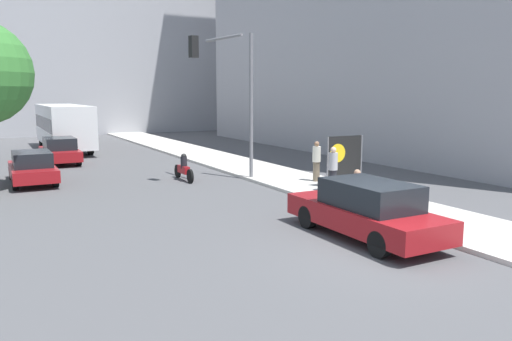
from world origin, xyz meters
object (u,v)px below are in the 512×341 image
(seated_protester, at_px, (358,187))
(jogger_on_sidewalk, at_px, (333,169))
(traffic_light_pole, at_px, (232,81))
(car_on_road_midblock, at_px, (60,151))
(city_bus_on_road, at_px, (63,124))
(car_on_road_nearest, at_px, (32,167))
(parked_car_curbside, at_px, (366,210))
(protest_banner, at_px, (344,160))
(pedestrian_behind, at_px, (316,161))
(motorcycle_on_road, at_px, (184,169))

(seated_protester, height_order, jogger_on_sidewalk, jogger_on_sidewalk)
(traffic_light_pole, distance_m, car_on_road_midblock, 11.71)
(traffic_light_pole, bearing_deg, city_bus_on_road, 105.96)
(seated_protester, relative_size, car_on_road_nearest, 0.28)
(seated_protester, relative_size, city_bus_on_road, 0.11)
(traffic_light_pole, xyz_separation_m, city_bus_on_road, (-4.67, 16.33, -2.51))
(parked_car_curbside, relative_size, car_on_road_midblock, 1.12)
(protest_banner, xyz_separation_m, traffic_light_pole, (-3.23, 3.54, 3.09))
(seated_protester, relative_size, traffic_light_pole, 0.19)
(seated_protester, bearing_deg, city_bus_on_road, 123.75)
(traffic_light_pole, bearing_deg, pedestrian_behind, -36.41)
(parked_car_curbside, bearing_deg, car_on_road_nearest, 118.38)
(pedestrian_behind, distance_m, car_on_road_nearest, 11.95)
(pedestrian_behind, xyz_separation_m, car_on_road_nearest, (-10.46, 5.77, -0.29))
(seated_protester, bearing_deg, jogger_on_sidewalk, 90.86)
(jogger_on_sidewalk, relative_size, parked_car_curbside, 0.35)
(traffic_light_pole, distance_m, city_bus_on_road, 17.16)
(pedestrian_behind, xyz_separation_m, city_bus_on_road, (-7.55, 18.45, 0.77))
(jogger_on_sidewalk, xyz_separation_m, motorcycle_on_road, (-3.81, 5.63, -0.46))
(seated_protester, distance_m, car_on_road_nearest, 13.63)
(parked_car_curbside, bearing_deg, pedestrian_behind, 64.20)
(seated_protester, xyz_separation_m, protest_banner, (1.93, 3.17, 0.40))
(car_on_road_midblock, xyz_separation_m, city_bus_on_road, (1.10, 6.77, 1.03))
(seated_protester, xyz_separation_m, car_on_road_midblock, (-7.07, 16.25, -0.05))
(traffic_light_pole, xyz_separation_m, motorcycle_on_road, (-1.71, 1.32, -3.74))
(seated_protester, xyz_separation_m, jogger_on_sidewalk, (0.80, 2.40, 0.21))
(protest_banner, distance_m, parked_car_curbside, 6.92)
(seated_protester, relative_size, jogger_on_sidewalk, 0.72)
(car_on_road_midblock, bearing_deg, jogger_on_sidewalk, -60.42)
(city_bus_on_road, height_order, motorcycle_on_road, city_bus_on_road)
(protest_banner, distance_m, car_on_road_midblock, 15.89)
(protest_banner, bearing_deg, parked_car_curbside, -123.50)
(car_on_road_nearest, distance_m, motorcycle_on_road, 6.31)
(seated_protester, height_order, city_bus_on_road, city_bus_on_road)
(pedestrian_behind, bearing_deg, city_bus_on_road, -66.83)
(jogger_on_sidewalk, relative_size, traffic_light_pole, 0.27)
(car_on_road_nearest, bearing_deg, parked_car_curbside, -61.62)
(pedestrian_behind, relative_size, parked_car_curbside, 0.35)
(protest_banner, xyz_separation_m, car_on_road_midblock, (-9.00, 13.09, -0.46))
(car_on_road_nearest, bearing_deg, car_on_road_midblock, 72.98)
(protest_banner, height_order, car_on_road_midblock, protest_banner)
(pedestrian_behind, xyz_separation_m, traffic_light_pole, (-2.88, 2.13, 3.29))
(protest_banner, bearing_deg, car_on_road_midblock, 124.51)
(jogger_on_sidewalk, height_order, parked_car_curbside, jogger_on_sidewalk)
(protest_banner, height_order, car_on_road_nearest, protest_banner)
(motorcycle_on_road, bearing_deg, city_bus_on_road, 101.14)
(seated_protester, distance_m, city_bus_on_road, 23.81)
(motorcycle_on_road, bearing_deg, traffic_light_pole, -37.62)
(jogger_on_sidewalk, height_order, city_bus_on_road, city_bus_on_road)
(car_on_road_nearest, relative_size, city_bus_on_road, 0.41)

